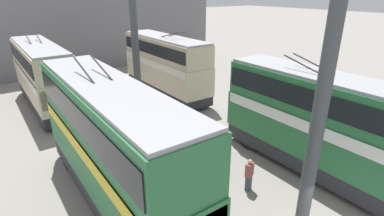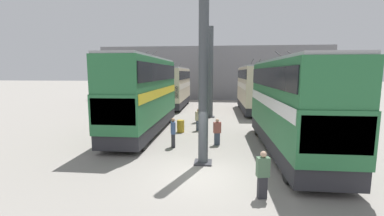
{
  "view_description": "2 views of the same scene",
  "coord_description": "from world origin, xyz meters",
  "px_view_note": "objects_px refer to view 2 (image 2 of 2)",
  "views": [
    {
      "loc": [
        -3.05,
        8.02,
        8.53
      ],
      "look_at": [
        7.6,
        0.37,
        3.29
      ],
      "focal_mm": 28.0,
      "sensor_mm": 36.0,
      "label": 1
    },
    {
      "loc": [
        -10.18,
        -0.62,
        4.25
      ],
      "look_at": [
        10.19,
        1.38,
        1.42
      ],
      "focal_mm": 24.0,
      "sensor_mm": 36.0,
      "label": 2
    }
  ],
  "objects_px": {
    "oil_drum": "(181,126)",
    "bus_left_near": "(291,100)",
    "bus_left_far": "(253,86)",
    "person_aisle_foreground": "(217,131)",
    "bus_right_near": "(144,90)",
    "person_aisle_midway": "(198,119)",
    "bus_right_far": "(175,85)",
    "person_by_right_row": "(173,132)",
    "person_by_left_row": "(263,174)"
  },
  "relations": [
    {
      "from": "oil_drum",
      "to": "bus_right_far",
      "type": "bearing_deg",
      "value": 10.74
    },
    {
      "from": "oil_drum",
      "to": "bus_left_far",
      "type": "bearing_deg",
      "value": -31.51
    },
    {
      "from": "person_by_left_row",
      "to": "person_by_right_row",
      "type": "relative_size",
      "value": 0.97
    },
    {
      "from": "person_aisle_midway",
      "to": "oil_drum",
      "type": "relative_size",
      "value": 1.85
    },
    {
      "from": "bus_left_far",
      "to": "person_aisle_midway",
      "type": "xyz_separation_m",
      "value": [
        -9.81,
        5.18,
        -1.97
      ]
    },
    {
      "from": "person_by_left_row",
      "to": "person_aisle_foreground",
      "type": "bearing_deg",
      "value": -176.53
    },
    {
      "from": "bus_left_near",
      "to": "person_aisle_foreground",
      "type": "bearing_deg",
      "value": 74.51
    },
    {
      "from": "person_aisle_foreground",
      "to": "oil_drum",
      "type": "height_order",
      "value": "person_aisle_foreground"
    },
    {
      "from": "bus_left_near",
      "to": "person_by_left_row",
      "type": "bearing_deg",
      "value": 156.8
    },
    {
      "from": "person_by_right_row",
      "to": "bus_right_far",
      "type": "bearing_deg",
      "value": -96.5
    },
    {
      "from": "person_aisle_midway",
      "to": "person_aisle_foreground",
      "type": "height_order",
      "value": "person_aisle_midway"
    },
    {
      "from": "bus_left_near",
      "to": "person_aisle_midway",
      "type": "distance_m",
      "value": 7.3
    },
    {
      "from": "person_aisle_foreground",
      "to": "bus_left_far",
      "type": "bearing_deg",
      "value": -33.46
    },
    {
      "from": "person_aisle_midway",
      "to": "person_aisle_foreground",
      "type": "distance_m",
      "value": 3.94
    },
    {
      "from": "bus_left_far",
      "to": "bus_right_near",
      "type": "distance_m",
      "value": 14.03
    },
    {
      "from": "person_aisle_midway",
      "to": "oil_drum",
      "type": "xyz_separation_m",
      "value": [
        -0.66,
        1.23,
        -0.42
      ]
    },
    {
      "from": "bus_right_near",
      "to": "oil_drum",
      "type": "bearing_deg",
      "value": -81.84
    },
    {
      "from": "bus_left_far",
      "to": "person_aisle_midway",
      "type": "relative_size",
      "value": 6.07
    },
    {
      "from": "bus_right_near",
      "to": "person_by_left_row",
      "type": "height_order",
      "value": "bus_right_near"
    },
    {
      "from": "person_aisle_foreground",
      "to": "oil_drum",
      "type": "xyz_separation_m",
      "value": [
        3.03,
        2.6,
        -0.39
      ]
    },
    {
      "from": "oil_drum",
      "to": "bus_left_near",
      "type": "bearing_deg",
      "value": -122.5
    },
    {
      "from": "bus_right_far",
      "to": "person_aisle_midway",
      "type": "bearing_deg",
      "value": -163.44
    },
    {
      "from": "person_by_right_row",
      "to": "oil_drum",
      "type": "bearing_deg",
      "value": -103.67
    },
    {
      "from": "bus_right_near",
      "to": "person_by_right_row",
      "type": "bearing_deg",
      "value": -142.26
    },
    {
      "from": "bus_left_near",
      "to": "oil_drum",
      "type": "relative_size",
      "value": 12.17
    },
    {
      "from": "bus_left_far",
      "to": "person_aisle_foreground",
      "type": "distance_m",
      "value": 14.17
    },
    {
      "from": "person_by_left_row",
      "to": "oil_drum",
      "type": "height_order",
      "value": "person_by_left_row"
    },
    {
      "from": "person_aisle_foreground",
      "to": "bus_right_near",
      "type": "bearing_deg",
      "value": 44.74
    },
    {
      "from": "bus_left_far",
      "to": "person_by_right_row",
      "type": "distance_m",
      "value": 15.66
    },
    {
      "from": "bus_left_near",
      "to": "bus_right_far",
      "type": "relative_size",
      "value": 1.04
    },
    {
      "from": "bus_right_far",
      "to": "oil_drum",
      "type": "distance_m",
      "value": 13.68
    },
    {
      "from": "bus_left_near",
      "to": "bus_right_near",
      "type": "relative_size",
      "value": 0.97
    },
    {
      "from": "bus_left_near",
      "to": "person_aisle_foreground",
      "type": "relative_size",
      "value": 6.78
    },
    {
      "from": "bus_right_near",
      "to": "person_aisle_midway",
      "type": "relative_size",
      "value": 6.79
    },
    {
      "from": "person_aisle_midway",
      "to": "person_by_left_row",
      "type": "height_order",
      "value": "person_by_left_row"
    },
    {
      "from": "bus_left_far",
      "to": "bus_right_near",
      "type": "xyz_separation_m",
      "value": [
        -10.83,
        8.93,
        0.2
      ]
    },
    {
      "from": "bus_right_far",
      "to": "person_aisle_foreground",
      "type": "distance_m",
      "value": 17.17
    },
    {
      "from": "person_by_right_row",
      "to": "bus_left_near",
      "type": "bearing_deg",
      "value": 161.59
    },
    {
      "from": "bus_right_near",
      "to": "oil_drum",
      "type": "height_order",
      "value": "bus_right_near"
    },
    {
      "from": "bus_right_near",
      "to": "bus_right_far",
      "type": "height_order",
      "value": "bus_right_near"
    },
    {
      "from": "bus_right_near",
      "to": "person_by_left_row",
      "type": "relative_size",
      "value": 6.69
    },
    {
      "from": "person_aisle_midway",
      "to": "person_by_right_row",
      "type": "relative_size",
      "value": 0.96
    },
    {
      "from": "bus_right_far",
      "to": "person_by_left_row",
      "type": "bearing_deg",
      "value": -163.62
    },
    {
      "from": "bus_right_near",
      "to": "person_by_right_row",
      "type": "height_order",
      "value": "bus_right_near"
    },
    {
      "from": "bus_left_far",
      "to": "bus_right_near",
      "type": "bearing_deg",
      "value": 140.49
    },
    {
      "from": "bus_right_near",
      "to": "bus_right_far",
      "type": "distance_m",
      "value": 13.61
    },
    {
      "from": "person_by_left_row",
      "to": "person_by_right_row",
      "type": "bearing_deg",
      "value": -154.57
    },
    {
      "from": "bus_right_far",
      "to": "person_aisle_foreground",
      "type": "xyz_separation_m",
      "value": [
        -16.28,
        -5.12,
        -1.94
      ]
    },
    {
      "from": "bus_left_near",
      "to": "person_aisle_midway",
      "type": "relative_size",
      "value": 6.6
    },
    {
      "from": "bus_right_near",
      "to": "bus_left_near",
      "type": "bearing_deg",
      "value": -112.66
    }
  ]
}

